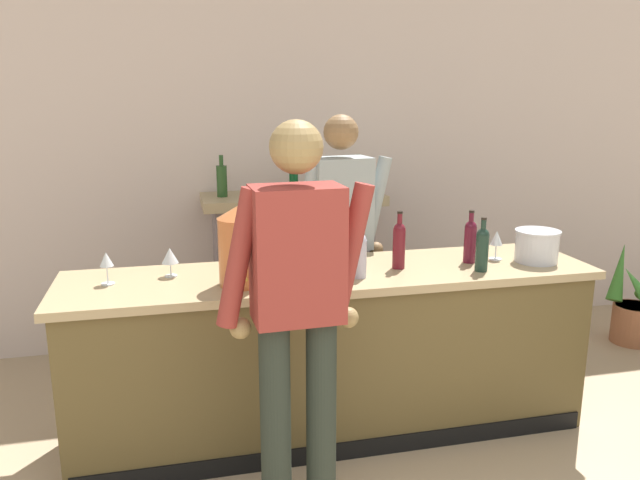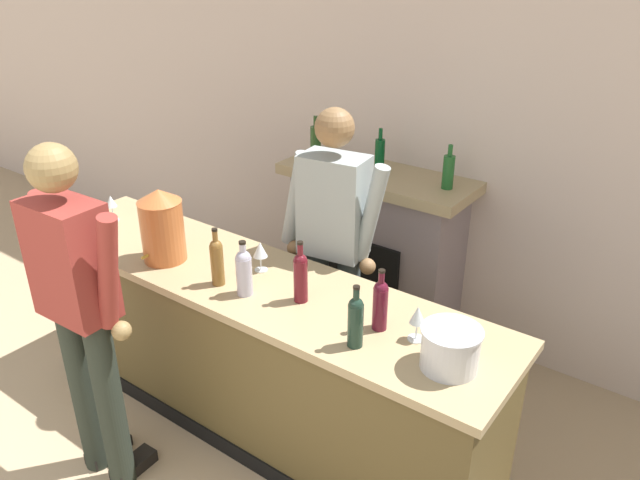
{
  "view_description": "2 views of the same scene",
  "coord_description": "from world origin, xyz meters",
  "px_view_note": "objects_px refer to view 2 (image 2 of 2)",
  "views": [
    {
      "loc": [
        -0.72,
        -0.65,
        1.89
      ],
      "look_at": [
        0.09,
        2.74,
        1.05
      ],
      "focal_mm": 35.0,
      "sensor_mm": 36.0,
      "label": 1
    },
    {
      "loc": [
        2.06,
        0.41,
        2.52
      ],
      "look_at": [
        0.25,
        2.88,
        1.03
      ],
      "focal_mm": 35.0,
      "sensor_mm": 36.0,
      "label": 2
    }
  ],
  "objects_px": {
    "person_bartender": "(333,246)",
    "wine_glass_front_left": "(153,213)",
    "wine_bottle_merlot_tall": "(244,270)",
    "wine_glass_back_row": "(418,317)",
    "person_customer": "(81,310)",
    "wine_bottle_riesling_slim": "(356,320)",
    "wine_bottle_burgundy_dark": "(301,275)",
    "wine_glass_by_dispenser": "(111,203)",
    "ice_bucket_steel": "(450,348)",
    "wine_bottle_cabernet_heavy": "(380,303)",
    "wine_bottle_port_short": "(217,260)",
    "wine_glass_near_bucket": "(260,251)",
    "fireplace_stone": "(375,250)",
    "copper_dispenser": "(162,225)"
  },
  "relations": [
    {
      "from": "wine_glass_by_dispenser",
      "to": "copper_dispenser",
      "type": "bearing_deg",
      "value": -13.21
    },
    {
      "from": "wine_glass_front_left",
      "to": "wine_glass_near_bucket",
      "type": "bearing_deg",
      "value": -0.62
    },
    {
      "from": "wine_bottle_burgundy_dark",
      "to": "wine_bottle_port_short",
      "type": "height_order",
      "value": "wine_bottle_burgundy_dark"
    },
    {
      "from": "fireplace_stone",
      "to": "wine_glass_front_left",
      "type": "relative_size",
      "value": 9.43
    },
    {
      "from": "wine_bottle_burgundy_dark",
      "to": "wine_bottle_port_short",
      "type": "xyz_separation_m",
      "value": [
        -0.44,
        -0.12,
        -0.0
      ]
    },
    {
      "from": "fireplace_stone",
      "to": "ice_bucket_steel",
      "type": "xyz_separation_m",
      "value": [
        1.15,
        -1.32,
        0.44
      ]
    },
    {
      "from": "wine_bottle_burgundy_dark",
      "to": "wine_glass_near_bucket",
      "type": "distance_m",
      "value": 0.38
    },
    {
      "from": "fireplace_stone",
      "to": "wine_glass_front_left",
      "type": "bearing_deg",
      "value": -127.08
    },
    {
      "from": "ice_bucket_steel",
      "to": "wine_bottle_cabernet_heavy",
      "type": "distance_m",
      "value": 0.39
    },
    {
      "from": "wine_glass_near_bucket",
      "to": "wine_glass_front_left",
      "type": "xyz_separation_m",
      "value": [
        -0.85,
        0.01,
        -0.01
      ]
    },
    {
      "from": "person_bartender",
      "to": "wine_glass_front_left",
      "type": "xyz_separation_m",
      "value": [
        -1.03,
        -0.41,
        0.08
      ]
    },
    {
      "from": "wine_bottle_riesling_slim",
      "to": "wine_glass_near_bucket",
      "type": "distance_m",
      "value": 0.82
    },
    {
      "from": "fireplace_stone",
      "to": "wine_bottle_merlot_tall",
      "type": "relative_size",
      "value": 5.06
    },
    {
      "from": "wine_bottle_merlot_tall",
      "to": "wine_bottle_riesling_slim",
      "type": "xyz_separation_m",
      "value": [
        0.67,
        -0.04,
        0.0
      ]
    },
    {
      "from": "wine_bottle_merlot_tall",
      "to": "wine_glass_back_row",
      "type": "distance_m",
      "value": 0.88
    },
    {
      "from": "fireplace_stone",
      "to": "wine_glass_near_bucket",
      "type": "distance_m",
      "value": 1.24
    },
    {
      "from": "ice_bucket_steel",
      "to": "wine_glass_back_row",
      "type": "bearing_deg",
      "value": 154.99
    },
    {
      "from": "person_bartender",
      "to": "wine_bottle_cabernet_heavy",
      "type": "relative_size",
      "value": 5.86
    },
    {
      "from": "person_bartender",
      "to": "wine_glass_by_dispenser",
      "type": "bearing_deg",
      "value": -160.5
    },
    {
      "from": "wine_glass_back_row",
      "to": "wine_bottle_port_short",
      "type": "bearing_deg",
      "value": -171.29
    },
    {
      "from": "wine_bottle_burgundy_dark",
      "to": "wine_bottle_port_short",
      "type": "distance_m",
      "value": 0.45
    },
    {
      "from": "wine_bottle_merlot_tall",
      "to": "wine_glass_back_row",
      "type": "bearing_deg",
      "value": 10.04
    },
    {
      "from": "person_customer",
      "to": "wine_bottle_merlot_tall",
      "type": "bearing_deg",
      "value": 53.98
    },
    {
      "from": "person_customer",
      "to": "person_bartender",
      "type": "distance_m",
      "value": 1.36
    },
    {
      "from": "person_customer",
      "to": "wine_bottle_riesling_slim",
      "type": "distance_m",
      "value": 1.26
    },
    {
      "from": "wine_glass_near_bucket",
      "to": "wine_bottle_burgundy_dark",
      "type": "bearing_deg",
      "value": -18.0
    },
    {
      "from": "person_bartender",
      "to": "wine_glass_by_dispenser",
      "type": "xyz_separation_m",
      "value": [
        -1.33,
        -0.47,
        0.09
      ]
    },
    {
      "from": "wine_bottle_cabernet_heavy",
      "to": "wine_bottle_port_short",
      "type": "bearing_deg",
      "value": -170.87
    },
    {
      "from": "wine_bottle_cabernet_heavy",
      "to": "wine_glass_back_row",
      "type": "xyz_separation_m",
      "value": [
        0.17,
        0.02,
        -0.02
      ]
    },
    {
      "from": "wine_bottle_cabernet_heavy",
      "to": "wine_bottle_burgundy_dark",
      "type": "distance_m",
      "value": 0.43
    },
    {
      "from": "wine_bottle_burgundy_dark",
      "to": "wine_glass_by_dispenser",
      "type": "relative_size",
      "value": 1.9
    },
    {
      "from": "copper_dispenser",
      "to": "wine_bottle_burgundy_dark",
      "type": "bearing_deg",
      "value": 6.35
    },
    {
      "from": "person_customer",
      "to": "wine_bottle_riesling_slim",
      "type": "relative_size",
      "value": 6.07
    },
    {
      "from": "copper_dispenser",
      "to": "wine_bottle_merlot_tall",
      "type": "bearing_deg",
      "value": -1.62
    },
    {
      "from": "ice_bucket_steel",
      "to": "wine_glass_back_row",
      "type": "distance_m",
      "value": 0.22
    },
    {
      "from": "copper_dispenser",
      "to": "wine_bottle_cabernet_heavy",
      "type": "xyz_separation_m",
      "value": [
        1.29,
        0.12,
        -0.07
      ]
    },
    {
      "from": "wine_bottle_cabernet_heavy",
      "to": "wine_glass_by_dispenser",
      "type": "xyz_separation_m",
      "value": [
        -1.95,
        0.04,
        -0.01
      ]
    },
    {
      "from": "wine_glass_back_row",
      "to": "ice_bucket_steel",
      "type": "bearing_deg",
      "value": -25.01
    },
    {
      "from": "wine_bottle_riesling_slim",
      "to": "fireplace_stone",
      "type": "bearing_deg",
      "value": 118.12
    },
    {
      "from": "copper_dispenser",
      "to": "wine_glass_back_row",
      "type": "distance_m",
      "value": 1.47
    },
    {
      "from": "person_bartender",
      "to": "wine_bottle_cabernet_heavy",
      "type": "xyz_separation_m",
      "value": [
        0.61,
        -0.51,
        0.1
      ]
    },
    {
      "from": "wine_bottle_burgundy_dark",
      "to": "wine_glass_back_row",
      "type": "bearing_deg",
      "value": 3.82
    },
    {
      "from": "wine_bottle_burgundy_dark",
      "to": "wine_glass_near_bucket",
      "type": "height_order",
      "value": "wine_bottle_burgundy_dark"
    },
    {
      "from": "person_bartender",
      "to": "wine_glass_near_bucket",
      "type": "distance_m",
      "value": 0.46
    },
    {
      "from": "wine_bottle_port_short",
      "to": "wine_bottle_merlot_tall",
      "type": "bearing_deg",
      "value": 2.05
    },
    {
      "from": "person_bartender",
      "to": "wine_bottle_burgundy_dark",
      "type": "distance_m",
      "value": 0.57
    },
    {
      "from": "wine_glass_front_left",
      "to": "wine_glass_by_dispenser",
      "type": "bearing_deg",
      "value": -167.76
    },
    {
      "from": "copper_dispenser",
      "to": "ice_bucket_steel",
      "type": "distance_m",
      "value": 1.67
    },
    {
      "from": "ice_bucket_steel",
      "to": "wine_glass_near_bucket",
      "type": "height_order",
      "value": "ice_bucket_steel"
    },
    {
      "from": "copper_dispenser",
      "to": "wine_glass_by_dispenser",
      "type": "height_order",
      "value": "copper_dispenser"
    }
  ]
}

